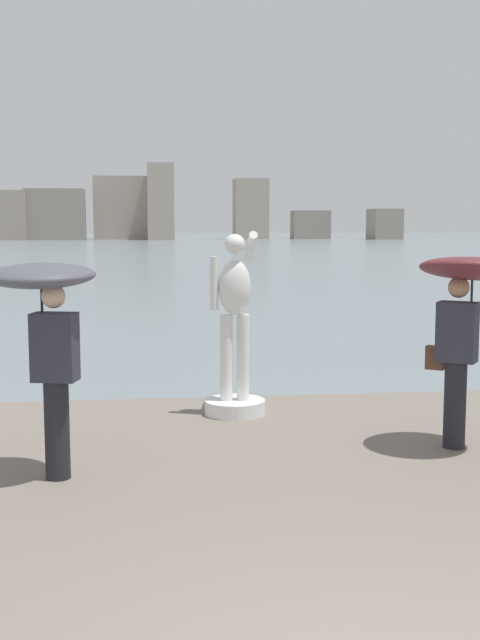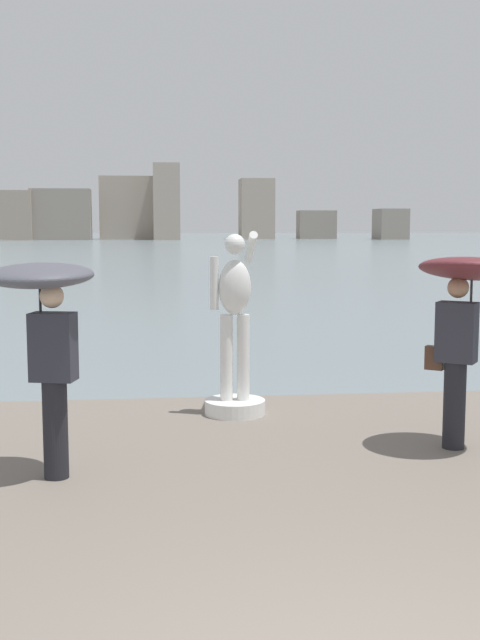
% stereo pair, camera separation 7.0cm
% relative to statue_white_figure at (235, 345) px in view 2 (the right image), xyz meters
% --- Properties ---
extents(ground_plane, '(400.00, 400.00, 0.00)m').
position_rel_statue_white_figure_xyz_m(ground_plane, '(0.04, 33.74, -1.22)').
color(ground_plane, slate).
extents(pier, '(7.34, 10.22, 0.40)m').
position_rel_statue_white_figure_xyz_m(pier, '(0.04, -4.15, -1.02)').
color(pier, '#70665B').
rests_on(pier, ground).
extents(statue_white_figure, '(0.72, 0.92, 2.17)m').
position_rel_statue_white_figure_xyz_m(statue_white_figure, '(0.00, 0.00, 0.00)').
color(statue_white_figure, white).
rests_on(statue_white_figure, pier).
extents(onlooker_left, '(1.13, 1.14, 1.93)m').
position_rel_statue_white_figure_xyz_m(onlooker_left, '(-1.89, -2.19, 0.66)').
color(onlooker_left, black).
rests_on(onlooker_left, pier).
extents(onlooker_right, '(1.45, 1.46, 1.99)m').
position_rel_statue_white_figure_xyz_m(onlooker_right, '(2.13, -1.71, 0.70)').
color(onlooker_right, black).
rests_on(onlooker_right, pier).
extents(distant_skyline, '(88.40, 13.10, 12.71)m').
position_rel_statue_white_figure_xyz_m(distant_skyline, '(-5.62, 131.69, 3.80)').
color(distant_skyline, gray).
rests_on(distant_skyline, ground).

